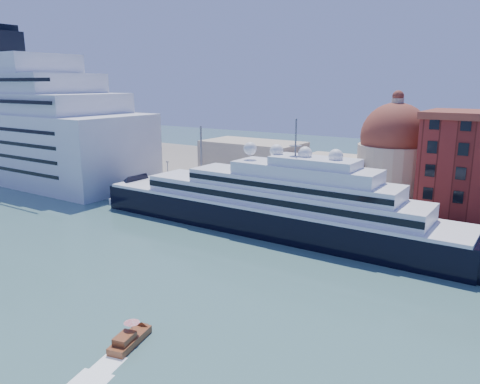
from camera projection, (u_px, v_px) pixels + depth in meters
The scene contains 9 objects.
ground at pixel (176, 257), 85.87m from camera, with size 400.00×400.00×0.00m, color #3C6866.
quay at pixel (270, 210), 113.10m from camera, with size 180.00×10.00×2.50m, color gray.
land at pixel (336, 182), 146.35m from camera, with size 260.00×72.00×2.00m, color slate.
quay_fence at pixel (260, 206), 109.04m from camera, with size 180.00×0.10×1.20m, color slate.
superyacht at pixel (257, 207), 101.71m from camera, with size 95.03×13.17×28.40m.
service_barge at pixel (136, 202), 121.46m from camera, with size 14.09×6.55×3.05m.
water_taxi at pixel (129, 339), 56.99m from camera, with size 3.76×6.99×3.16m.
church at pixel (335, 159), 126.64m from camera, with size 66.00×18.00×25.50m.
lamp_posts at pixel (223, 170), 116.60m from camera, with size 120.80×2.40×18.00m.
Camera 1 is at (54.69, -60.73, 31.22)m, focal length 35.00 mm.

